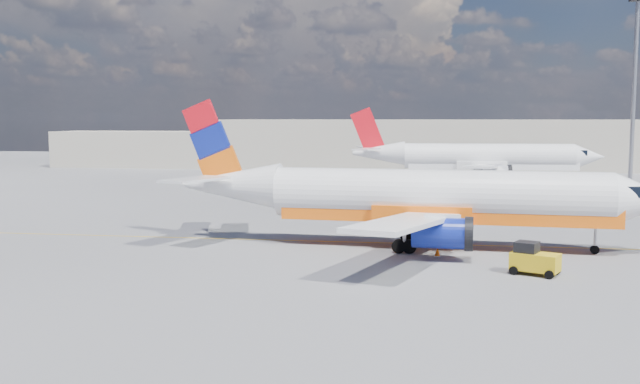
# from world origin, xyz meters

# --- Properties ---
(ground) EXTENTS (240.00, 240.00, 0.00)m
(ground) POSITION_xyz_m (0.00, 0.00, 0.00)
(ground) COLOR #57575C
(ground) RESTS_ON ground
(taxi_line) EXTENTS (70.00, 0.15, 0.01)m
(taxi_line) POSITION_xyz_m (0.00, 3.00, 0.01)
(taxi_line) COLOR gold
(taxi_line) RESTS_ON ground
(terminal_main) EXTENTS (70.00, 14.00, 8.00)m
(terminal_main) POSITION_xyz_m (5.00, 75.00, 4.00)
(terminal_main) COLOR #B5AD9B
(terminal_main) RESTS_ON ground
(terminal_annex) EXTENTS (26.00, 10.00, 6.00)m
(terminal_annex) POSITION_xyz_m (-45.00, 72.00, 3.00)
(terminal_annex) COLOR #B5AD9B
(terminal_annex) RESTS_ON ground
(main_jet) EXTENTS (31.74, 25.05, 9.62)m
(main_jet) POSITION_xyz_m (4.26, 1.74, 3.21)
(main_jet) COLOR white
(main_jet) RESTS_ON ground
(second_jet) EXTENTS (31.92, 25.22, 9.67)m
(second_jet) POSITION_xyz_m (11.15, 48.42, 3.22)
(second_jet) COLOR white
(second_jet) RESTS_ON ground
(gse_tug) EXTENTS (2.75, 2.33, 1.73)m
(gse_tug) POSITION_xyz_m (10.19, -5.45, 0.82)
(gse_tug) COLOR black
(gse_tug) RESTS_ON ground
(traffic_cone) EXTENTS (0.39, 0.39, 0.55)m
(traffic_cone) POSITION_xyz_m (5.22, -1.16, 0.27)
(traffic_cone) COLOR white
(traffic_cone) RESTS_ON ground
(floodlight_mast) EXTENTS (1.52, 1.52, 20.86)m
(floodlight_mast) POSITION_xyz_m (25.84, 35.39, 12.50)
(floodlight_mast) COLOR #9A9AA2
(floodlight_mast) RESTS_ON ground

